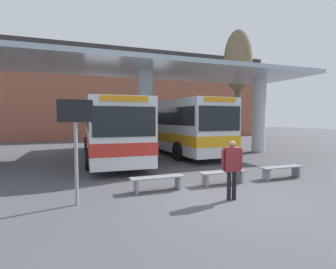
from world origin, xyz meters
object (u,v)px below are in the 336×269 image
waiting_bench_far_platform (223,175)px  poplar_tree_behind_left (238,63)px  transit_bus_center_bay (175,125)px  waiting_bench_mid_platform (157,180)px  transit_bus_left_bay (109,127)px  info_sign_platform (76,130)px  pedestrian_waiting (232,164)px  waiting_bench_near_pillar (282,169)px

waiting_bench_far_platform → poplar_tree_behind_left: bearing=53.0°
poplar_tree_behind_left → waiting_bench_far_platform: bearing=-127.0°
transit_bus_center_bay → waiting_bench_mid_platform: 9.70m
transit_bus_left_bay → info_sign_platform: bearing=78.9°
info_sign_platform → poplar_tree_behind_left: 18.72m
info_sign_platform → pedestrian_waiting: 4.39m
waiting_bench_near_pillar → info_sign_platform: info_sign_platform is taller
pedestrian_waiting → waiting_bench_near_pillar: bearing=36.7°
transit_bus_center_bay → pedestrian_waiting: 10.61m
poplar_tree_behind_left → waiting_bench_near_pillar: bearing=-117.6°
transit_bus_left_bay → waiting_bench_near_pillar: size_ratio=6.67×
transit_bus_left_bay → waiting_bench_mid_platform: 8.12m
info_sign_platform → pedestrian_waiting: size_ratio=1.67×
transit_bus_center_bay → waiting_bench_near_pillar: (1.00, -8.67, -1.54)m
transit_bus_center_bay → waiting_bench_mid_platform: (-4.06, -8.67, -1.54)m
waiting_bench_near_pillar → waiting_bench_mid_platform: (-5.06, 0.00, -0.00)m
waiting_bench_near_pillar → pedestrian_waiting: bearing=-154.2°
waiting_bench_far_platform → transit_bus_left_bay: bearing=109.5°
waiting_bench_far_platform → waiting_bench_near_pillar: bearing=0.0°
transit_bus_left_bay → waiting_bench_far_platform: transit_bus_left_bay is taller
waiting_bench_mid_platform → poplar_tree_behind_left: poplar_tree_behind_left is taller
waiting_bench_far_platform → info_sign_platform: 5.19m
info_sign_platform → poplar_tree_behind_left: size_ratio=0.28×
waiting_bench_near_pillar → transit_bus_left_bay: bearing=124.4°
transit_bus_center_bay → waiting_bench_near_pillar: bearing=94.1°
info_sign_platform → waiting_bench_mid_platform: bearing=12.6°
waiting_bench_mid_platform → waiting_bench_far_platform: bearing=-0.0°
pedestrian_waiting → info_sign_platform: bearing=176.2°
waiting_bench_mid_platform → poplar_tree_behind_left: size_ratio=0.18×
transit_bus_left_bay → pedestrian_waiting: 9.87m
waiting_bench_near_pillar → pedestrian_waiting: pedestrian_waiting is taller
waiting_bench_near_pillar → waiting_bench_mid_platform: size_ratio=1.04×
info_sign_platform → waiting_bench_near_pillar: bearing=4.2°
waiting_bench_mid_platform → poplar_tree_behind_left: bearing=46.0°
waiting_bench_near_pillar → pedestrian_waiting: (-3.38, -1.63, 0.69)m
waiting_bench_far_platform → info_sign_platform: info_sign_platform is taller
transit_bus_center_bay → waiting_bench_far_platform: transit_bus_center_bay is taller
poplar_tree_behind_left → transit_bus_center_bay: bearing=-158.5°
waiting_bench_far_platform → poplar_tree_behind_left: (8.59, 11.41, 6.78)m
transit_bus_left_bay → pedestrian_waiting: bearing=104.6°
waiting_bench_near_pillar → waiting_bench_far_platform: (-2.64, 0.00, -0.00)m
transit_bus_center_bay → waiting_bench_far_platform: 8.96m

